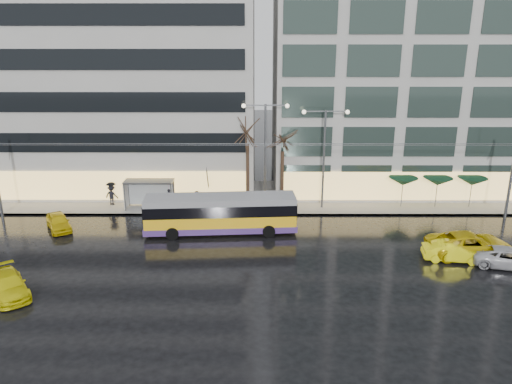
{
  "coord_description": "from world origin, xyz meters",
  "views": [
    {
      "loc": [
        1.35,
        -30.53,
        14.72
      ],
      "look_at": [
        1.24,
        5.0,
        3.38
      ],
      "focal_mm": 35.0,
      "sensor_mm": 36.0,
      "label": 1
    }
  ],
  "objects_px": {
    "trolleybus": "(221,215)",
    "taxi_a": "(59,222)",
    "bus_shelter": "(145,188)",
    "street_lamp_near": "(265,142)"
  },
  "relations": [
    {
      "from": "trolleybus",
      "to": "taxi_a",
      "type": "xyz_separation_m",
      "value": [
        -12.75,
        0.58,
        -0.81
      ]
    },
    {
      "from": "bus_shelter",
      "to": "taxi_a",
      "type": "xyz_separation_m",
      "value": [
        -5.85,
        -4.84,
        -1.32
      ]
    },
    {
      "from": "bus_shelter",
      "to": "street_lamp_near",
      "type": "relative_size",
      "value": 0.47
    },
    {
      "from": "street_lamp_near",
      "to": "bus_shelter",
      "type": "bearing_deg",
      "value": -179.37
    },
    {
      "from": "bus_shelter",
      "to": "street_lamp_near",
      "type": "distance_m",
      "value": 11.14
    },
    {
      "from": "trolleybus",
      "to": "bus_shelter",
      "type": "relative_size",
      "value": 2.77
    },
    {
      "from": "trolleybus",
      "to": "bus_shelter",
      "type": "height_order",
      "value": "trolleybus"
    },
    {
      "from": "street_lamp_near",
      "to": "taxi_a",
      "type": "distance_m",
      "value": 17.79
    },
    {
      "from": "trolleybus",
      "to": "street_lamp_near",
      "type": "bearing_deg",
      "value": 57.85
    },
    {
      "from": "trolleybus",
      "to": "taxi_a",
      "type": "height_order",
      "value": "trolleybus"
    }
  ]
}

